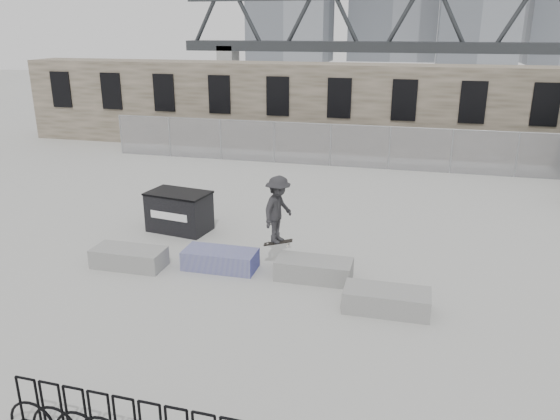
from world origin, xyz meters
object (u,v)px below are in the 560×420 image
(dumpster, at_px, (179,211))
(planter_center_left, at_px, (220,259))
(planter_center_right, at_px, (314,268))
(skateboarder, at_px, (278,210))
(planter_offset, at_px, (387,299))
(planter_far_left, at_px, (129,257))

(dumpster, bearing_deg, planter_center_left, -37.88)
(planter_center_left, relative_size, planter_center_right, 1.00)
(planter_center_right, distance_m, skateboarder, 1.85)
(planter_center_left, distance_m, planter_offset, 4.77)
(planter_far_left, distance_m, dumpster, 3.00)
(planter_center_right, distance_m, dumpster, 5.52)
(planter_center_right, height_order, planter_offset, same)
(skateboarder, bearing_deg, planter_far_left, 121.28)
(planter_center_right, relative_size, skateboarder, 1.01)
(planter_far_left, height_order, planter_center_left, same)
(dumpster, relative_size, skateboarder, 1.08)
(planter_center_left, xyz_separation_m, planter_center_right, (2.61, 0.00, 0.00))
(planter_far_left, distance_m, planter_center_left, 2.55)
(planter_center_right, xyz_separation_m, skateboarder, (-1.11, 0.55, 1.37))
(planter_offset, relative_size, skateboarder, 1.01)
(planter_center_left, relative_size, skateboarder, 1.01)
(planter_offset, distance_m, skateboarder, 3.84)
(planter_center_left, bearing_deg, dumpster, 133.03)
(planter_far_left, distance_m, planter_center_right, 5.14)
(dumpster, bearing_deg, planter_far_left, -84.61)
(planter_center_left, distance_m, skateboarder, 2.10)
(dumpster, xyz_separation_m, skateboarder, (3.81, -1.92, 1.00))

